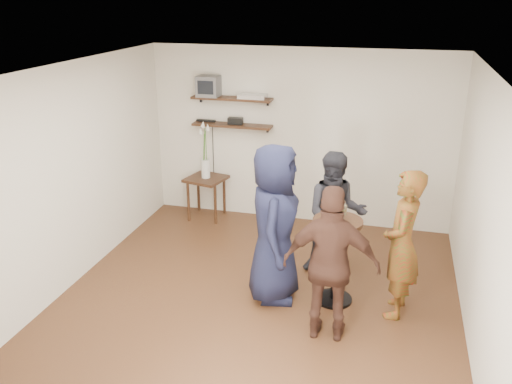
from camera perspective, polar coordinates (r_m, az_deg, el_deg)
room at (r=5.73m, az=0.03°, el=-0.39°), size 4.58×5.08×2.68m
shelf_upper at (r=8.05m, az=-2.57°, el=9.81°), size 1.20×0.25×0.04m
shelf_lower at (r=8.13m, az=-2.53°, el=7.04°), size 1.20×0.25×0.04m
crt_monitor at (r=8.13m, az=-4.99°, el=11.06°), size 0.32×0.30×0.30m
dvd_deck at (r=7.95m, az=-0.36°, el=10.05°), size 0.40×0.24×0.06m
radio at (r=8.10m, az=-2.18°, el=7.48°), size 0.22×0.10×0.10m
power_strip at (r=8.31m, az=-5.29°, el=7.49°), size 0.30×0.05×0.03m
side_table at (r=8.35m, az=-5.27°, el=0.84°), size 0.65×0.65×0.65m
vase_lilies at (r=8.22m, az=-5.36°, el=3.42°), size 0.19×0.19×0.91m
drinks_table at (r=6.10m, az=8.44°, el=-6.02°), size 0.55×0.55×1.00m
wine_glass_fl at (r=5.88m, az=8.01°, el=-1.79°), size 0.06×0.06×0.19m
wine_glass_fr at (r=5.85m, az=9.23°, el=-1.93°), size 0.07×0.07×0.20m
wine_glass_bl at (r=5.95m, az=8.51°, el=-1.59°), size 0.06×0.06×0.19m
wine_glass_br at (r=5.91m, az=9.03°, el=-1.58°), size 0.07×0.07×0.21m
person_plaid at (r=5.94m, az=15.10°, el=-5.36°), size 0.45×0.64×1.65m
person_dark at (r=6.67m, az=8.37°, el=-2.32°), size 0.83×0.69×1.56m
person_navy at (r=6.01m, az=1.95°, el=-3.37°), size 0.68×0.95×1.83m
person_brown at (r=5.40m, az=7.93°, el=-7.60°), size 0.97×0.43×1.63m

